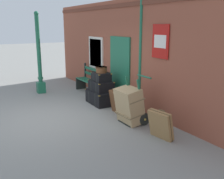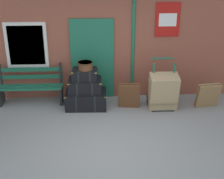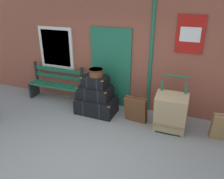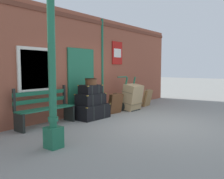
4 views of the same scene
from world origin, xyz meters
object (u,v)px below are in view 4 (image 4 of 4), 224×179
(round_hatbox, at_px, (91,81))
(suitcase_caramel, at_px, (147,98))
(lamp_post, at_px, (53,89))
(steamer_trunk_middle, at_px, (91,99))
(porters_trolley, at_px, (128,102))
(steamer_trunk_top, at_px, (90,89))
(steamer_trunk_base, at_px, (92,111))
(large_brown_trunk, at_px, (132,97))
(suitcase_tan, at_px, (115,103))
(platform_bench, at_px, (45,109))

(round_hatbox, bearing_deg, suitcase_caramel, -3.16)
(lamp_post, bearing_deg, steamer_trunk_middle, 28.41)
(porters_trolley, relative_size, suitcase_caramel, 1.80)
(steamer_trunk_top, distance_m, suitcase_caramel, 3.09)
(steamer_trunk_base, height_order, steamer_trunk_middle, steamer_trunk_middle)
(large_brown_trunk, height_order, suitcase_tan, large_brown_trunk)
(steamer_trunk_base, bearing_deg, large_brown_trunk, -5.98)
(steamer_trunk_middle, height_order, large_brown_trunk, large_brown_trunk)
(platform_bench, height_order, porters_trolley, porters_trolley)
(suitcase_caramel, bearing_deg, lamp_post, -168.44)
(suitcase_caramel, height_order, suitcase_tan, suitcase_tan)
(steamer_trunk_middle, distance_m, suitcase_tan, 1.11)
(large_brown_trunk, bearing_deg, lamp_post, -166.07)
(large_brown_trunk, bearing_deg, suitcase_caramel, 2.47)
(platform_bench, distance_m, steamer_trunk_top, 1.48)
(steamer_trunk_base, relative_size, round_hatbox, 2.89)
(steamer_trunk_middle, bearing_deg, round_hatbox, 6.10)
(steamer_trunk_base, height_order, porters_trolley, porters_trolley)
(lamp_post, relative_size, suitcase_tan, 4.31)
(platform_bench, relative_size, steamer_trunk_top, 2.54)
(lamp_post, xyz_separation_m, steamer_trunk_top, (2.34, 1.27, -0.23))
(steamer_trunk_base, distance_m, round_hatbox, 0.90)
(lamp_post, xyz_separation_m, porters_trolley, (4.24, 1.23, -0.83))
(steamer_trunk_top, height_order, porters_trolley, porters_trolley)
(lamp_post, relative_size, steamer_trunk_base, 2.84)
(porters_trolley, bearing_deg, large_brown_trunk, -90.00)
(lamp_post, xyz_separation_m, steamer_trunk_base, (2.35, 1.25, -0.89))
(lamp_post, distance_m, large_brown_trunk, 4.41)
(porters_trolley, height_order, large_brown_trunk, porters_trolley)
(steamer_trunk_middle, relative_size, suitcase_tan, 1.21)
(porters_trolley, bearing_deg, platform_bench, 173.93)
(platform_bench, bearing_deg, large_brown_trunk, -9.08)
(lamp_post, bearing_deg, steamer_trunk_top, 28.57)
(steamer_trunk_base, bearing_deg, steamer_trunk_middle, 132.80)
(platform_bench, bearing_deg, steamer_trunk_base, -13.16)
(round_hatbox, relative_size, porters_trolley, 0.30)
(steamer_trunk_base, xyz_separation_m, suitcase_caramel, (3.03, -0.15, 0.11))
(steamer_trunk_top, bearing_deg, suitcase_tan, -5.36)
(steamer_trunk_top, height_order, round_hatbox, round_hatbox)
(lamp_post, xyz_separation_m, large_brown_trunk, (4.24, 1.05, -0.63))
(steamer_trunk_middle, bearing_deg, suitcase_caramel, -3.10)
(steamer_trunk_top, distance_m, large_brown_trunk, 1.95)
(lamp_post, bearing_deg, porters_trolley, 16.14)
(steamer_trunk_middle, distance_m, suitcase_caramel, 3.05)
(round_hatbox, xyz_separation_m, porters_trolley, (1.88, -0.04, -0.84))
(platform_bench, xyz_separation_m, steamer_trunk_base, (1.40, -0.33, -0.23))
(round_hatbox, height_order, large_brown_trunk, round_hatbox)
(steamer_trunk_middle, height_order, round_hatbox, round_hatbox)
(steamer_trunk_middle, xyz_separation_m, suitcase_tan, (1.08, -0.09, -0.25))
(porters_trolley, height_order, suitcase_tan, porters_trolley)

